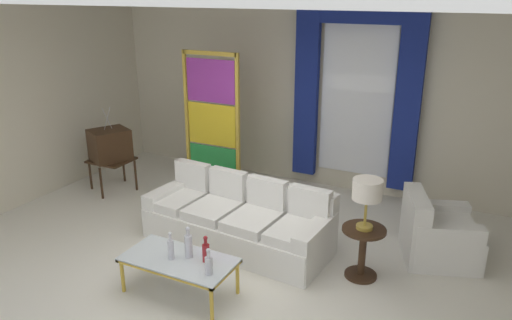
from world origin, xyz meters
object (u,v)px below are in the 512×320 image
bottle_blue_decanter (209,264)px  stained_glass_divider (212,127)px  peacock_figurine (219,189)px  couch_white_long (240,220)px  table_lamp_brass (367,192)px  bottle_crystal_tall (189,245)px  vintage_tv (110,146)px  coffee_table (179,262)px  bottle_amber_squat (171,248)px  bottle_ruby_flask (206,251)px  armchair_white (435,236)px  round_side_table (363,248)px

bottle_blue_decanter → stained_glass_divider: stained_glass_divider is taller
stained_glass_divider → peacock_figurine: bearing=-49.3°
couch_white_long → bottle_blue_decanter: couch_white_long is taller
couch_white_long → table_lamp_brass: size_ratio=4.21×
couch_white_long → bottle_crystal_tall: 1.21m
stained_glass_divider → table_lamp_brass: 3.06m
bottle_crystal_tall → vintage_tv: size_ratio=0.26×
vintage_tv → coffee_table: bearing=-35.7°
coffee_table → bottle_crystal_tall: size_ratio=3.39×
bottle_amber_squat → bottle_ruby_flask: (0.35, 0.12, -0.01)m
bottle_crystal_tall → peacock_figurine: bearing=113.2°
coffee_table → armchair_white: 3.02m
couch_white_long → coffee_table: bearing=-92.0°
bottle_blue_decanter → bottle_crystal_tall: size_ratio=0.81×
coffee_table → vintage_tv: size_ratio=0.88×
couch_white_long → round_side_table: couch_white_long is taller
bottle_amber_squat → round_side_table: size_ratio=0.52×
bottle_amber_squat → peacock_figurine: 2.35m
bottle_ruby_flask → armchair_white: armchair_white is taller
bottle_crystal_tall → vintage_tv: vintage_tv is taller
stained_glass_divider → table_lamp_brass: size_ratio=3.86×
vintage_tv → round_side_table: bearing=-9.4°
stained_glass_divider → round_side_table: stained_glass_divider is taller
coffee_table → stained_glass_divider: (-1.11, 2.51, 0.69)m
couch_white_long → bottle_ruby_flask: bearing=-78.4°
peacock_figurine → round_side_table: size_ratio=1.01×
bottle_blue_decanter → bottle_ruby_flask: bearing=128.6°
armchair_white → round_side_table: armchair_white is taller
round_side_table → table_lamp_brass: table_lamp_brass is taller
couch_white_long → stained_glass_divider: 1.86m
bottle_ruby_flask → round_side_table: size_ratio=0.49×
bottle_amber_squat → table_lamp_brass: bearing=35.5°
round_side_table → table_lamp_brass: 0.67m
bottle_ruby_flask → stained_glass_divider: bearing=119.9°
bottle_crystal_tall → round_side_table: 1.90m
couch_white_long → round_side_table: 1.59m
armchair_white → table_lamp_brass: (-0.67, -0.79, 0.74)m
bottle_blue_decanter → peacock_figurine: bearing=118.8°
bottle_blue_decanter → vintage_tv: bearing=147.0°
armchair_white → peacock_figurine: bearing=176.3°
bottle_blue_decanter → stained_glass_divider: size_ratio=0.13×
bottle_blue_decanter → bottle_amber_squat: (-0.50, 0.07, 0.01)m
bottle_amber_squat → vintage_tv: vintage_tv is taller
bottle_amber_squat → peacock_figurine: bearing=108.9°
armchair_white → peacock_figurine: 3.12m
round_side_table → bottle_crystal_tall: bearing=-144.9°
vintage_tv → table_lamp_brass: size_ratio=2.36×
peacock_figurine → bottle_amber_squat: bearing=-71.1°
bottle_blue_decanter → table_lamp_brass: 1.82m
peacock_figurine → round_side_table: (2.44, -1.00, 0.14)m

